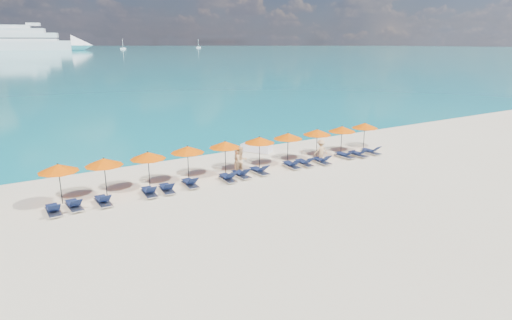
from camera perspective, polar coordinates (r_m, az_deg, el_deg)
ground at (r=25.20m, az=3.60°, el=-4.18°), size 1400.00×1400.00×0.00m
cruise_ship at (r=520.25m, az=-28.22°, el=13.80°), size 131.63×50.61×36.30m
sailboat_near at (r=558.88m, az=-17.32°, el=14.04°), size 6.68×2.23×12.25m
sailboat_far at (r=659.51m, az=-7.69°, el=14.70°), size 6.90×2.30×12.65m
jetski at (r=34.03m, az=0.10°, el=1.70°), size 2.10×2.57×0.88m
beachgoer_a at (r=28.76m, az=-2.40°, el=0.22°), size 0.67×0.46×1.81m
beachgoer_b at (r=27.96m, az=-1.99°, el=-0.11°), size 0.97×0.62×1.91m
beachgoer_c at (r=31.39m, az=8.64°, el=1.22°), size 1.15×0.71×1.66m
umbrella_0 at (r=24.95m, az=-24.88°, el=-0.96°), size 2.10×2.10×2.28m
umbrella_1 at (r=25.23m, az=-19.63°, el=-0.25°), size 2.10×2.10×2.28m
umbrella_2 at (r=25.91m, az=-14.22°, el=0.59°), size 2.10×2.10×2.28m
umbrella_3 at (r=26.87m, az=-9.12°, el=1.40°), size 2.10×2.10×2.28m
umbrella_4 at (r=27.91m, az=-4.14°, el=2.08°), size 2.10×2.10×2.28m
umbrella_5 at (r=29.15m, az=0.47°, el=2.70°), size 2.10×2.10×2.28m
umbrella_6 at (r=30.47m, az=4.30°, el=3.22°), size 2.10×2.10×2.28m
umbrella_7 at (r=32.05m, az=8.16°, el=3.71°), size 2.10×2.10×2.28m
umbrella_8 at (r=33.52m, az=11.40°, el=4.08°), size 2.10×2.10×2.28m
umbrella_9 at (r=35.33m, az=14.31°, el=4.48°), size 2.10×2.10×2.28m
lounger_0 at (r=24.12m, az=-25.40°, el=-6.03°), size 0.66×1.71×0.66m
lounger_1 at (r=24.37m, az=-23.08°, el=-5.55°), size 0.74×1.74×0.66m
lounger_2 at (r=24.46m, az=-19.70°, el=-5.13°), size 0.67×1.72×0.66m
lounger_3 at (r=25.11m, az=-14.04°, el=-4.13°), size 0.74×1.74×0.66m
lounger_4 at (r=25.43m, az=-11.79°, el=-3.74°), size 0.77×1.75×0.66m
lounger_5 at (r=26.14m, az=-8.77°, el=-3.05°), size 0.71×1.73×0.66m
lounger_6 at (r=26.89m, az=-3.79°, el=-2.37°), size 0.72×1.73×0.66m
lounger_7 at (r=27.59m, az=-1.97°, el=-1.89°), size 0.65×1.71×0.66m
lounger_8 at (r=28.31m, az=0.47°, el=-1.42°), size 0.69×1.72×0.66m
lounger_9 at (r=29.75m, az=4.78°, el=-0.63°), size 0.73×1.74×0.66m
lounger_10 at (r=30.36m, az=6.52°, el=-0.35°), size 0.70×1.73×0.66m
lounger_11 at (r=31.05m, az=8.78°, el=-0.08°), size 0.72×1.73×0.66m
lounger_12 at (r=32.92m, az=11.77°, el=0.67°), size 0.71×1.73×0.66m
lounger_13 at (r=33.49m, az=13.49°, el=0.81°), size 0.72×1.73×0.66m
lounger_14 at (r=34.49m, az=15.09°, el=1.13°), size 0.71×1.73×0.66m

